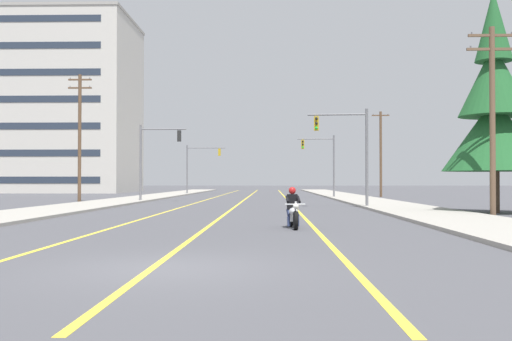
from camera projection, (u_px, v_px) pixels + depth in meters
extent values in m
plane|color=#47474C|center=(164.00, 268.00, 11.21)|extent=(400.00, 400.00, 0.00)
cube|color=yellow|center=(246.00, 198.00, 56.20)|extent=(0.16, 100.00, 0.01)
cube|color=yellow|center=(212.00, 198.00, 56.28)|extent=(0.16, 100.00, 0.01)
cube|color=yellow|center=(286.00, 198.00, 56.11)|extent=(0.16, 100.00, 0.01)
cube|color=#9E998E|center=(360.00, 199.00, 50.96)|extent=(4.40, 110.00, 0.14)
cube|color=#9E998E|center=(134.00, 199.00, 51.43)|extent=(4.40, 110.00, 0.14)
cylinder|color=black|center=(296.00, 221.00, 19.90)|extent=(0.17, 0.65, 0.64)
cylinder|color=black|center=(291.00, 218.00, 21.45)|extent=(0.17, 0.65, 0.64)
cylinder|color=silver|center=(295.00, 211.00, 20.01)|extent=(0.09, 0.33, 0.68)
sphere|color=white|center=(296.00, 206.00, 19.86)|extent=(0.20, 0.20, 0.20)
cylinder|color=silver|center=(295.00, 204.00, 20.06)|extent=(0.70, 0.09, 0.04)
ellipsoid|color=#B7BABF|center=(293.00, 211.00, 20.56)|extent=(0.36, 0.58, 0.28)
cube|color=silver|center=(293.00, 218.00, 20.68)|extent=(0.27, 0.46, 0.24)
cube|color=black|center=(292.00, 212.00, 21.00)|extent=(0.32, 0.54, 0.12)
cube|color=#B7BABF|center=(291.00, 210.00, 21.41)|extent=(0.23, 0.37, 0.08)
cylinder|color=silver|center=(288.00, 219.00, 21.07)|extent=(0.12, 0.55, 0.08)
cube|color=black|center=(292.00, 202.00, 20.97)|extent=(0.38, 0.27, 0.56)
sphere|color=#B21919|center=(292.00, 191.00, 20.96)|extent=(0.26, 0.26, 0.26)
cylinder|color=navy|center=(297.00, 213.00, 20.83)|extent=(0.17, 0.45, 0.30)
cylinder|color=navy|center=(298.00, 221.00, 20.64)|extent=(0.12, 0.16, 0.35)
cylinder|color=black|center=(299.00, 199.00, 20.72)|extent=(0.14, 0.53, 0.27)
cylinder|color=navy|center=(289.00, 213.00, 20.81)|extent=(0.17, 0.45, 0.30)
cylinder|color=navy|center=(289.00, 222.00, 20.63)|extent=(0.12, 0.16, 0.35)
cylinder|color=black|center=(287.00, 199.00, 20.70)|extent=(0.14, 0.53, 0.27)
cylinder|color=slate|center=(367.00, 158.00, 36.42)|extent=(0.18, 0.18, 6.20)
cylinder|color=slate|center=(337.00, 115.00, 36.64)|extent=(3.69, 0.35, 0.11)
cube|color=#B79319|center=(316.00, 123.00, 36.74)|extent=(0.31, 0.26, 0.90)
sphere|color=black|center=(316.00, 118.00, 36.59)|extent=(0.18, 0.18, 0.18)
sphere|color=black|center=(316.00, 123.00, 36.59)|extent=(0.18, 0.18, 0.18)
sphere|color=green|center=(316.00, 128.00, 36.58)|extent=(0.18, 0.18, 0.18)
cylinder|color=slate|center=(141.00, 163.00, 46.94)|extent=(0.18, 0.18, 6.20)
cylinder|color=slate|center=(163.00, 129.00, 46.96)|extent=(3.66, 0.14, 0.11)
cube|color=black|center=(179.00, 136.00, 46.93)|extent=(0.30, 0.24, 0.90)
sphere|color=black|center=(179.00, 132.00, 47.09)|extent=(0.18, 0.18, 0.18)
sphere|color=black|center=(179.00, 136.00, 47.09)|extent=(0.18, 0.18, 0.18)
sphere|color=green|center=(179.00, 140.00, 47.08)|extent=(0.18, 0.18, 0.18)
cylinder|color=slate|center=(334.00, 167.00, 57.53)|extent=(0.18, 0.18, 6.20)
cylinder|color=slate|center=(316.00, 139.00, 57.69)|extent=(3.61, 0.23, 0.11)
cube|color=#B79319|center=(303.00, 144.00, 57.75)|extent=(0.31, 0.25, 0.90)
sphere|color=black|center=(303.00, 141.00, 57.60)|extent=(0.18, 0.18, 0.18)
sphere|color=black|center=(303.00, 144.00, 57.59)|extent=(0.18, 0.18, 0.18)
sphere|color=green|center=(303.00, 147.00, 57.59)|extent=(0.18, 0.18, 0.18)
cylinder|color=slate|center=(187.00, 170.00, 73.55)|extent=(0.18, 0.18, 6.20)
cylinder|color=slate|center=(206.00, 148.00, 73.45)|extent=(4.83, 0.31, 0.11)
cube|color=#B79319|center=(219.00, 152.00, 73.33)|extent=(0.31, 0.25, 0.90)
sphere|color=black|center=(220.00, 150.00, 73.49)|extent=(0.18, 0.18, 0.18)
sphere|color=black|center=(220.00, 152.00, 73.48)|extent=(0.18, 0.18, 0.18)
sphere|color=green|center=(220.00, 155.00, 73.48)|extent=(0.18, 0.18, 0.18)
cylinder|color=brown|center=(492.00, 122.00, 27.35)|extent=(0.26, 0.26, 8.92)
cube|color=brown|center=(492.00, 35.00, 27.42)|extent=(2.22, 0.12, 0.12)
cylinder|color=slate|center=(472.00, 33.00, 27.44)|extent=(0.08, 0.08, 0.12)
cylinder|color=slate|center=(512.00, 33.00, 27.40)|extent=(0.08, 0.08, 0.12)
cube|color=brown|center=(492.00, 49.00, 27.41)|extent=(2.36, 0.12, 0.12)
cylinder|color=slate|center=(471.00, 47.00, 27.43)|extent=(0.08, 0.08, 0.12)
cylinder|color=brown|center=(80.00, 138.00, 45.58)|extent=(0.26, 0.26, 10.02)
cube|color=brown|center=(80.00, 80.00, 45.66)|extent=(1.83, 0.12, 0.12)
cylinder|color=slate|center=(70.00, 78.00, 45.68)|extent=(0.08, 0.08, 0.12)
cylinder|color=slate|center=(90.00, 78.00, 45.65)|extent=(0.08, 0.08, 0.12)
cube|color=brown|center=(80.00, 88.00, 45.65)|extent=(1.84, 0.12, 0.12)
cylinder|color=slate|center=(70.00, 87.00, 45.67)|extent=(0.08, 0.08, 0.12)
cylinder|color=slate|center=(90.00, 87.00, 45.64)|extent=(0.08, 0.08, 0.12)
cylinder|color=brown|center=(381.00, 154.00, 61.09)|extent=(0.26, 0.26, 8.96)
cube|color=brown|center=(381.00, 115.00, 61.16)|extent=(1.83, 0.12, 0.12)
cylinder|color=slate|center=(373.00, 114.00, 61.18)|extent=(0.08, 0.08, 0.12)
cylinder|color=slate|center=(388.00, 114.00, 61.15)|extent=(0.08, 0.08, 0.12)
cylinder|color=#423023|center=(495.00, 192.00, 30.49)|extent=(0.49, 0.49, 2.19)
cone|color=#1E5628|center=(494.00, 134.00, 30.55)|extent=(5.36, 5.36, 3.84)
cone|color=#1E5628|center=(494.00, 80.00, 30.60)|extent=(3.65, 3.65, 3.84)
cone|color=#1E5628|center=(494.00, 25.00, 30.65)|extent=(1.93, 1.93, 3.84)
cube|color=beige|center=(42.00, 107.00, 86.86)|extent=(26.94, 16.78, 25.42)
cube|color=#9B978F|center=(42.00, 21.00, 87.09)|extent=(27.18, 17.02, 0.40)
cube|color=#283342|center=(17.00, 180.00, 78.25)|extent=(22.63, 0.06, 0.90)
cube|color=#283342|center=(17.00, 153.00, 78.31)|extent=(22.63, 0.06, 0.90)
cube|color=#283342|center=(17.00, 126.00, 78.38)|extent=(22.63, 0.06, 0.90)
cube|color=#283342|center=(17.00, 99.00, 78.44)|extent=(22.63, 0.06, 0.90)
cube|color=#283342|center=(17.00, 72.00, 78.51)|extent=(22.63, 0.06, 0.90)
cube|color=#283342|center=(17.00, 45.00, 78.57)|extent=(22.63, 0.06, 0.90)
cube|color=#283342|center=(18.00, 18.00, 78.64)|extent=(22.63, 0.06, 0.90)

